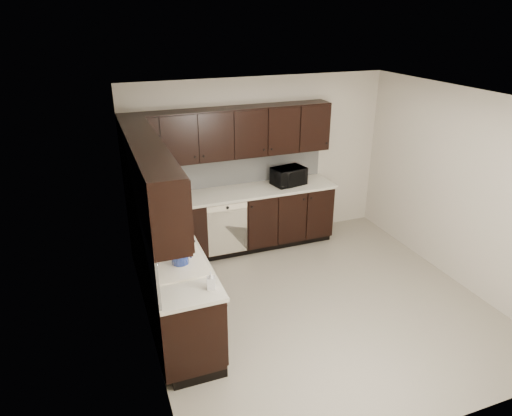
{
  "coord_description": "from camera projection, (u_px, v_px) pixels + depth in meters",
  "views": [
    {
      "loc": [
        -2.37,
        -4.16,
        3.33
      ],
      "look_at": [
        -0.57,
        0.6,
        1.13
      ],
      "focal_mm": 32.0,
      "sensor_mm": 36.0,
      "label": 1
    }
  ],
  "objects": [
    {
      "name": "lower_cabinets",
      "position": [
        213.0,
        248.0,
        6.13
      ],
      "size": [
        3.0,
        2.8,
        0.9
      ],
      "color": "black",
      "rests_on": "floor"
    },
    {
      "name": "wall_left",
      "position": [
        143.0,
        240.0,
        4.52
      ],
      "size": [
        0.02,
        4.0,
        2.5
      ],
      "primitive_type": "cube",
      "color": "beige",
      "rests_on": "floor"
    },
    {
      "name": "wall_front",
      "position": [
        448.0,
        311.0,
        3.45
      ],
      "size": [
        4.0,
        0.02,
        2.5
      ],
      "primitive_type": "cube",
      "color": "beige",
      "rests_on": "floor"
    },
    {
      "name": "countertop",
      "position": [
        211.0,
        213.0,
        5.92
      ],
      "size": [
        3.03,
        2.83,
        0.04
      ],
      "color": "beige",
      "rests_on": "lower_cabinets"
    },
    {
      "name": "backsplash",
      "position": [
        190.0,
        191.0,
        5.93
      ],
      "size": [
        3.0,
        2.8,
        0.48
      ],
      "color": "#ADADA9",
      "rests_on": "countertop"
    },
    {
      "name": "microwave",
      "position": [
        289.0,
        176.0,
        6.8
      ],
      "size": [
        0.53,
        0.41,
        0.26
      ],
      "primitive_type": "imported",
      "rotation": [
        0.0,
        0.0,
        0.19
      ],
      "color": "black",
      "rests_on": "countertop"
    },
    {
      "name": "dishwasher",
      "position": [
        228.0,
        226.0,
        6.43
      ],
      "size": [
        0.58,
        0.04,
        0.78
      ],
      "color": "#F4E6C7",
      "rests_on": "lower_cabinets"
    },
    {
      "name": "floor",
      "position": [
        316.0,
        303.0,
        5.66
      ],
      "size": [
        4.0,
        4.0,
        0.0
      ],
      "primitive_type": "plane",
      "color": "gray",
      "rests_on": "ground"
    },
    {
      "name": "sink",
      "position": [
        178.0,
        267.0,
        4.76
      ],
      "size": [
        0.54,
        0.82,
        0.42
      ],
      "color": "#F4E6C7",
      "rests_on": "countertop"
    },
    {
      "name": "toaster_oven",
      "position": [
        154.0,
        194.0,
        6.15
      ],
      "size": [
        0.42,
        0.32,
        0.25
      ],
      "primitive_type": "cube",
      "rotation": [
        0.0,
        0.0,
        -0.08
      ],
      "color": "#AFAFB1",
      "rests_on": "countertop"
    },
    {
      "name": "soap_bottle_a",
      "position": [
        211.0,
        280.0,
        4.25
      ],
      "size": [
        0.1,
        0.1,
        0.17
      ],
      "primitive_type": "imported",
      "rotation": [
        0.0,
        0.0,
        -0.28
      ],
      "color": "gray",
      "rests_on": "countertop"
    },
    {
      "name": "wall_right",
      "position": [
        461.0,
        189.0,
        5.81
      ],
      "size": [
        0.02,
        4.0,
        2.5
      ],
      "primitive_type": "cube",
      "color": "beige",
      "rests_on": "floor"
    },
    {
      "name": "blue_pitcher",
      "position": [
        180.0,
        253.0,
        4.63
      ],
      "size": [
        0.21,
        0.21,
        0.26
      ],
      "primitive_type": "cylinder",
      "rotation": [
        0.0,
        0.0,
        -0.26
      ],
      "color": "navy",
      "rests_on": "countertop"
    },
    {
      "name": "ceiling",
      "position": [
        329.0,
        100.0,
        4.67
      ],
      "size": [
        4.0,
        4.0,
        0.0
      ],
      "primitive_type": "plane",
      "rotation": [
        3.14,
        0.0,
        0.0
      ],
      "color": "white",
      "rests_on": "wall_back"
    },
    {
      "name": "wall_back",
      "position": [
        259.0,
        161.0,
        6.89
      ],
      "size": [
        4.0,
        0.02,
        2.5
      ],
      "primitive_type": "cube",
      "color": "beige",
      "rests_on": "floor"
    },
    {
      "name": "soap_bottle_b",
      "position": [
        155.0,
        225.0,
        5.31
      ],
      "size": [
        0.09,
        0.09,
        0.22
      ],
      "primitive_type": "imported",
      "rotation": [
        0.0,
        0.0,
        0.12
      ],
      "color": "gray",
      "rests_on": "countertop"
    },
    {
      "name": "teal_tumbler",
      "position": [
        171.0,
        203.0,
        5.93
      ],
      "size": [
        0.11,
        0.11,
        0.19
      ],
      "primitive_type": "cylinder",
      "rotation": [
        0.0,
        0.0,
        0.38
      ],
      "color": "#0B7B6E",
      "rests_on": "countertop"
    },
    {
      "name": "upper_cabinets",
      "position": [
        199.0,
        149.0,
        5.64
      ],
      "size": [
        3.0,
        2.8,
        0.7
      ],
      "color": "black",
      "rests_on": "wall_back"
    },
    {
      "name": "storage_bin",
      "position": [
        157.0,
        206.0,
        5.88
      ],
      "size": [
        0.45,
        0.35,
        0.17
      ],
      "primitive_type": "cube",
      "rotation": [
        0.0,
        0.0,
        0.07
      ],
      "color": "white",
      "rests_on": "countertop"
    },
    {
      "name": "paper_towel_roll",
      "position": [
        176.0,
        224.0,
        5.21
      ],
      "size": [
        0.15,
        0.15,
        0.31
      ],
      "primitive_type": "cylinder",
      "rotation": [
        0.0,
        0.0,
        0.08
      ],
      "color": "white",
      "rests_on": "countertop"
    }
  ]
}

